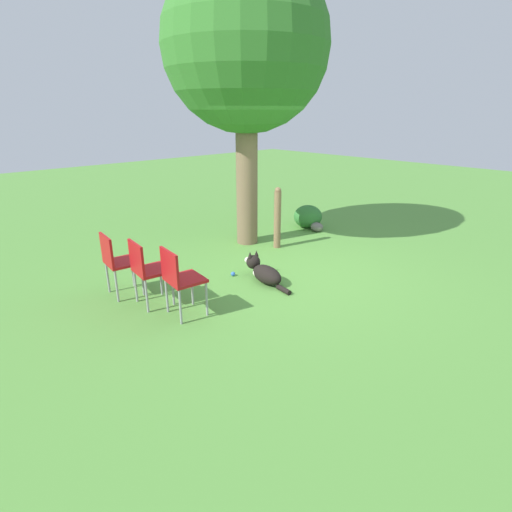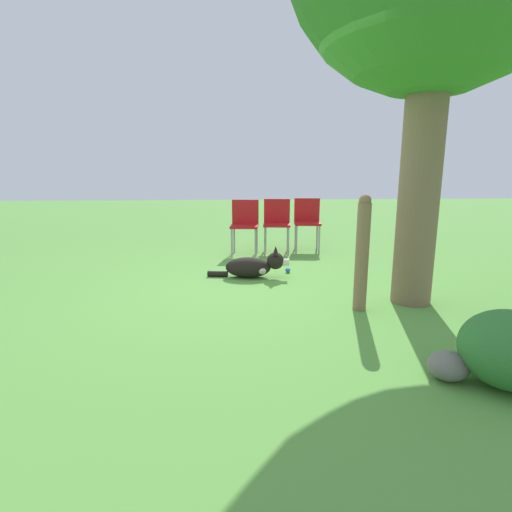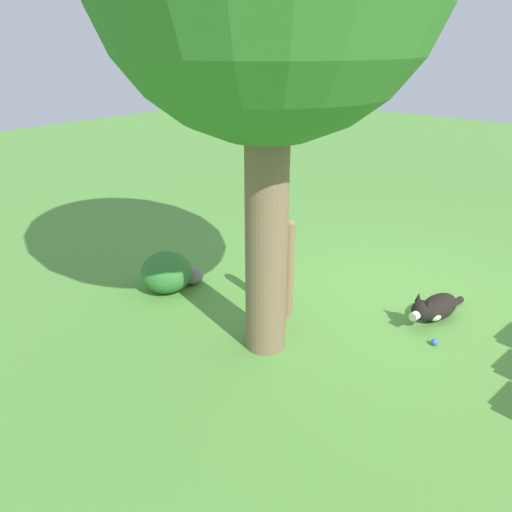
% 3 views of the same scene
% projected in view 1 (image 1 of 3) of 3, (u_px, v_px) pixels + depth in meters
% --- Properties ---
extents(ground_plane, '(30.00, 30.00, 0.00)m').
position_uv_depth(ground_plane, '(287.00, 269.00, 6.51)').
color(ground_plane, '#56933D').
extents(oak_tree, '(2.83, 2.83, 4.86)m').
position_uv_depth(oak_tree, '(246.00, 48.00, 6.66)').
color(oak_tree, '#7A6047').
rests_on(oak_tree, ground_plane).
extents(dog, '(0.38, 1.06, 0.41)m').
position_uv_depth(dog, '(264.00, 272.00, 5.99)').
color(dog, black).
rests_on(dog, ground_plane).
extents(fence_post, '(0.13, 0.13, 1.14)m').
position_uv_depth(fence_post, '(277.00, 218.00, 7.34)').
color(fence_post, '#846647').
rests_on(fence_post, ground_plane).
extents(red_chair_0, '(0.47, 0.49, 0.89)m').
position_uv_depth(red_chair_0, '(179.00, 276.00, 4.86)').
color(red_chair_0, '#B21419').
rests_on(red_chair_0, ground_plane).
extents(red_chair_1, '(0.47, 0.49, 0.89)m').
position_uv_depth(red_chair_1, '(146.00, 267.00, 5.14)').
color(red_chair_1, '#B21419').
rests_on(red_chair_1, ground_plane).
extents(red_chair_2, '(0.47, 0.49, 0.89)m').
position_uv_depth(red_chair_2, '(117.00, 259.00, 5.41)').
color(red_chair_2, '#B21419').
rests_on(red_chair_2, ground_plane).
extents(tennis_ball, '(0.07, 0.07, 0.07)m').
position_uv_depth(tennis_ball, '(233.00, 274.00, 6.22)').
color(tennis_ball, blue).
rests_on(tennis_ball, ground_plane).
extents(garden_rock, '(0.24, 0.27, 0.19)m').
position_uv_depth(garden_rock, '(317.00, 227.00, 8.49)').
color(garden_rock, slate).
rests_on(garden_rock, ground_plane).
extents(low_shrub, '(0.62, 0.62, 0.49)m').
position_uv_depth(low_shrub, '(308.00, 216.00, 8.73)').
color(low_shrub, '#337533').
rests_on(low_shrub, ground_plane).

